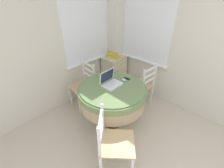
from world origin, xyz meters
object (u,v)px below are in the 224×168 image
object	(u,v)px
computer_mouse	(124,80)
storage_box	(112,54)
dining_chair_near_right_window	(142,86)
dining_chair_near_back_window	(84,85)
round_dining_table	(112,94)
dining_chair_camera_near	(113,143)
cell_phone	(127,79)
laptop	(110,82)
book_on_cabinet	(115,57)
corner_cabinet	(114,71)

from	to	relation	value
computer_mouse	storage_box	xyz separation A→B (m)	(0.70, 0.93, 0.02)
dining_chair_near_right_window	computer_mouse	bearing A→B (deg)	175.55
computer_mouse	dining_chair_near_right_window	xyz separation A→B (m)	(0.53, -0.04, -0.34)
dining_chair_near_back_window	round_dining_table	bearing A→B (deg)	-90.04
dining_chair_camera_near	storage_box	xyz separation A→B (m)	(1.53, 1.46, 0.36)
computer_mouse	storage_box	distance (m)	1.16
round_dining_table	dining_chair_camera_near	distance (m)	0.81
cell_phone	storage_box	xyz separation A→B (m)	(0.61, 0.91, 0.03)
laptop	dining_chair_near_back_window	distance (m)	0.81
dining_chair_camera_near	book_on_cabinet	distance (m)	2.10
computer_mouse	dining_chair_near_back_window	size ratio (longest dim) A/B	0.09
dining_chair_camera_near	corner_cabinet	bearing A→B (deg)	42.45
corner_cabinet	book_on_cabinet	distance (m)	0.39
dining_chair_near_back_window	dining_chair_camera_near	world-z (taller)	same
laptop	dining_chair_near_right_window	xyz separation A→B (m)	(0.76, -0.13, -0.37)
round_dining_table	laptop	xyz separation A→B (m)	(0.03, 0.07, 0.20)
laptop	dining_chair_near_back_window	xyz separation A→B (m)	(-0.03, 0.72, -0.37)
laptop	cell_phone	size ratio (longest dim) A/B	2.59
computer_mouse	laptop	bearing A→B (deg)	158.21
dining_chair_near_right_window	dining_chair_camera_near	size ratio (longest dim) A/B	1.00
cell_phone	dining_chair_near_right_window	xyz separation A→B (m)	(0.44, -0.05, -0.32)
laptop	dining_chair_camera_near	size ratio (longest dim) A/B	0.35
computer_mouse	book_on_cabinet	xyz separation A→B (m)	(0.71, 0.85, -0.02)
dining_chair_near_back_window	book_on_cabinet	distance (m)	1.03
dining_chair_camera_near	round_dining_table	bearing A→B (deg)	44.19
dining_chair_near_right_window	dining_chair_camera_near	world-z (taller)	same
storage_box	dining_chair_camera_near	bearing A→B (deg)	-136.35
computer_mouse	dining_chair_near_back_window	bearing A→B (deg)	108.04
round_dining_table	storage_box	size ratio (longest dim) A/B	5.23
dining_chair_near_back_window	dining_chair_camera_near	size ratio (longest dim) A/B	1.00
round_dining_table	computer_mouse	xyz separation A→B (m)	(0.27, -0.02, 0.17)
computer_mouse	corner_cabinet	world-z (taller)	computer_mouse
cell_phone	storage_box	distance (m)	1.10
round_dining_table	cell_phone	distance (m)	0.39
cell_phone	dining_chair_camera_near	distance (m)	1.12
cell_phone	book_on_cabinet	bearing A→B (deg)	53.28
dining_chair_near_back_window	corner_cabinet	size ratio (longest dim) A/B	1.21
laptop	computer_mouse	size ratio (longest dim) A/B	3.82
laptop	storage_box	size ratio (longest dim) A/B	1.50
round_dining_table	computer_mouse	size ratio (longest dim) A/B	13.32
round_dining_table	book_on_cabinet	size ratio (longest dim) A/B	4.28
round_dining_table	dining_chair_near_right_window	distance (m)	0.82
corner_cabinet	storage_box	size ratio (longest dim) A/B	3.58
dining_chair_camera_near	computer_mouse	bearing A→B (deg)	32.65
laptop	corner_cabinet	size ratio (longest dim) A/B	0.42
dining_chair_near_back_window	storage_box	size ratio (longest dim) A/B	4.34
corner_cabinet	round_dining_table	bearing A→B (deg)	-138.61
cell_phone	storage_box	bearing A→B (deg)	56.40
laptop	storage_box	world-z (taller)	laptop
corner_cabinet	storage_box	world-z (taller)	storage_box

